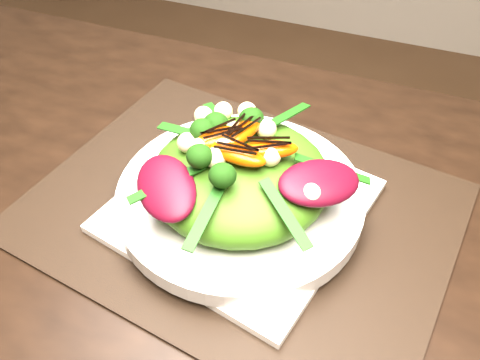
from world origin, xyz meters
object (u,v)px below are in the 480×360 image
(dining_table, at_px, (177,314))
(orange_segment, at_px, (236,127))
(lettuce_mound, at_px, (240,176))
(placemat, at_px, (240,209))
(plate_base, at_px, (240,205))
(salad_bowl, at_px, (240,196))

(dining_table, bearing_deg, orange_segment, 90.54)
(dining_table, bearing_deg, lettuce_mound, 83.68)
(dining_table, relative_size, placemat, 3.54)
(plate_base, bearing_deg, placemat, 180.00)
(dining_table, height_order, salad_bowl, dining_table)
(placemat, distance_m, salad_bowl, 0.02)
(placemat, relative_size, salad_bowl, 1.69)
(plate_base, bearing_deg, salad_bowl, 0.00)
(plate_base, xyz_separation_m, lettuce_mound, (-0.00, 0.00, 0.04))
(dining_table, distance_m, lettuce_mound, 0.15)
(dining_table, bearing_deg, placemat, 83.68)
(plate_base, height_order, lettuce_mound, lettuce_mound)
(placemat, bearing_deg, plate_base, 0.00)
(dining_table, xyz_separation_m, placemat, (0.01, 0.13, 0.02))
(dining_table, distance_m, salad_bowl, 0.14)
(lettuce_mound, bearing_deg, plate_base, 0.00)
(dining_table, distance_m, placemat, 0.14)
(plate_base, distance_m, lettuce_mound, 0.04)
(salad_bowl, height_order, orange_segment, orange_segment)
(dining_table, xyz_separation_m, plate_base, (0.01, 0.13, 0.03))
(placemat, xyz_separation_m, plate_base, (0.00, 0.00, 0.01))
(placemat, height_order, salad_bowl, salad_bowl)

